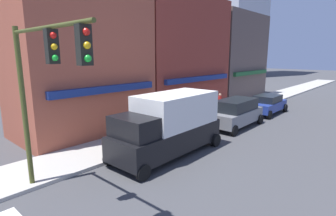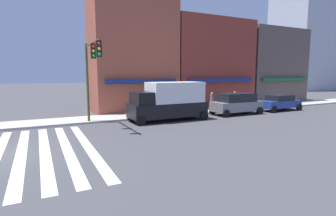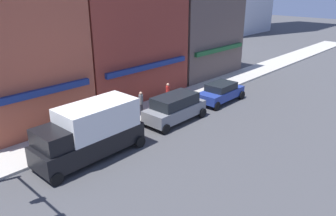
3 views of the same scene
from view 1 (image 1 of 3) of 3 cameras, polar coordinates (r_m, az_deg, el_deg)
storefront_row at (r=23.25m, az=1.57°, el=11.87°), size 27.28×5.30×11.34m
traffic_signal at (r=8.87m, az=-25.69°, el=6.18°), size 0.32×4.86×5.86m
box_truck_black at (r=12.89m, az=0.26°, el=-3.47°), size 6.24×2.42×3.04m
suv_grey at (r=18.60m, az=14.56°, el=-0.93°), size 4.72×2.12×1.94m
sedan_blue at (r=23.66m, az=20.82°, el=0.83°), size 4.43×2.02×1.59m
pedestrian_grey_coat at (r=18.88m, az=6.79°, el=-0.32°), size 0.32×0.32×1.77m
pedestrian_red_jacket at (r=21.25m, az=11.18°, el=0.86°), size 0.32×0.32×1.77m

